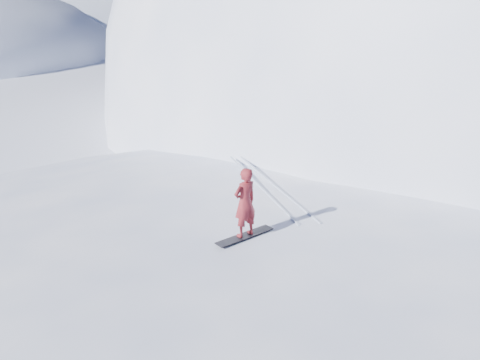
{
  "coord_description": "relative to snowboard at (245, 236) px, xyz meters",
  "views": [
    {
      "loc": [
        -3.2,
        -9.15,
        8.2
      ],
      "look_at": [
        -1.7,
        3.5,
        3.5
      ],
      "focal_mm": 40.0,
      "sensor_mm": 36.0,
      "label": 1
    }
  ],
  "objects": [
    {
      "name": "snowboard",
      "position": [
        0.0,
        0.0,
        0.0
      ],
      "size": [
        1.53,
        1.13,
        0.03
      ],
      "primitive_type": "cube",
      "rotation": [
        0.0,
        0.0,
        0.57
      ],
      "color": "black",
      "rests_on": "near_ridge"
    },
    {
      "name": "snowboarder",
      "position": [
        0.0,
        0.0,
        0.88
      ],
      "size": [
        0.76,
        0.69,
        1.73
      ],
      "primitive_type": "imported",
      "rotation": [
        0.0,
        0.0,
        3.71
      ],
      "color": "maroon",
      "rests_on": "snowboard"
    },
    {
      "name": "wind_bumps",
      "position": [
        1.14,
        -0.39,
        -2.41
      ],
      "size": [
        16.0,
        14.4,
        1.0
      ],
      "color": "white",
      "rests_on": "ground"
    },
    {
      "name": "near_ridge",
      "position": [
        2.7,
        0.5,
        -2.41
      ],
      "size": [
        36.0,
        28.0,
        4.8
      ],
      "primitive_type": "ellipsoid",
      "color": "white",
      "rests_on": "ground"
    },
    {
      "name": "peak_shoulder",
      "position": [
        11.7,
        17.5,
        -2.41
      ],
      "size": [
        28.0,
        24.0,
        18.0
      ],
      "primitive_type": "ellipsoid",
      "color": "white",
      "rests_on": "ground"
    },
    {
      "name": "board_tracks",
      "position": [
        1.11,
        3.4,
        0.01
      ],
      "size": [
        1.79,
        5.9,
        0.04
      ],
      "color": "silver",
      "rests_on": "ground"
    }
  ]
}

